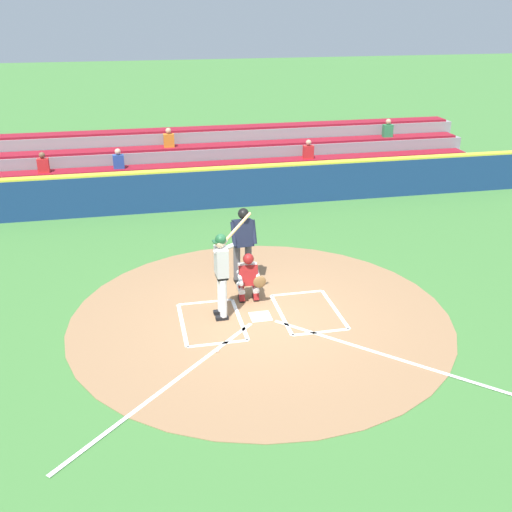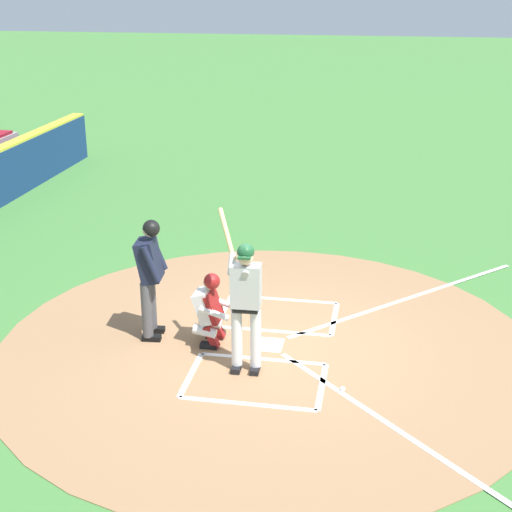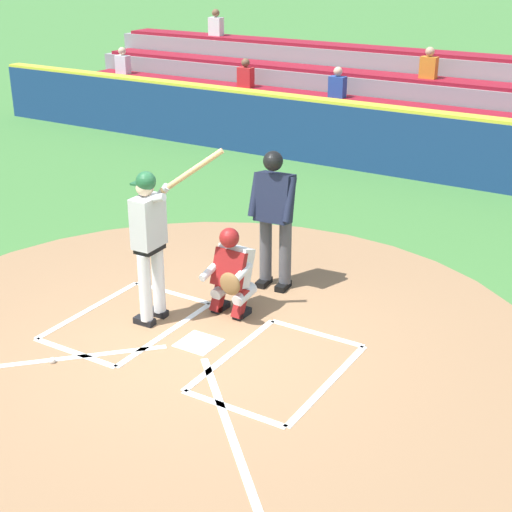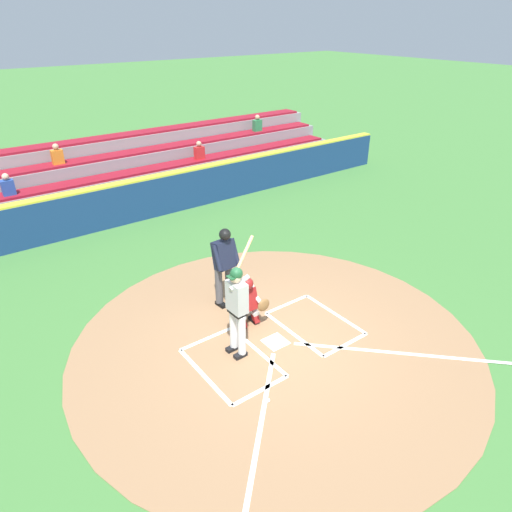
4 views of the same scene
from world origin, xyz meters
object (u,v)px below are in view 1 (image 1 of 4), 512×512
object	(u,v)px
plate_umpire	(243,240)
baseball	(217,350)
catcher	(249,276)
batter	(222,269)

from	to	relation	value
plate_umpire	baseball	xyz separation A→B (m)	(1.08, 2.94, -1.04)
catcher	baseball	world-z (taller)	catcher
batter	baseball	xyz separation A→B (m)	(0.33, 1.37, -1.06)
catcher	plate_umpire	distance (m)	1.06
batter	plate_umpire	bearing A→B (deg)	-115.37
batter	plate_umpire	world-z (taller)	batter
plate_umpire	baseball	world-z (taller)	plate_umpire
catcher	plate_umpire	size ratio (longest dim) A/B	0.61
plate_umpire	baseball	distance (m)	3.30
batter	catcher	distance (m)	1.07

